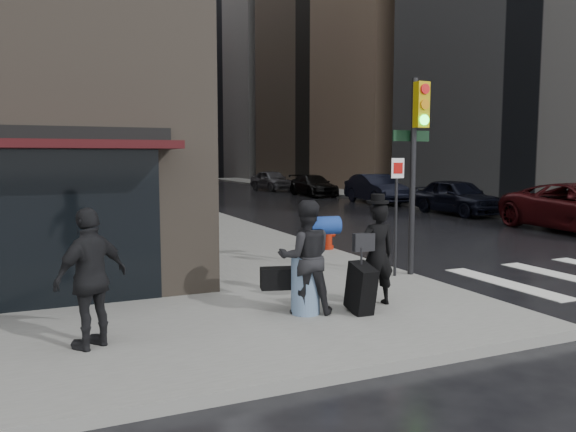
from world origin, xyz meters
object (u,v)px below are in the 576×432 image
object	(u,v)px
traffic_light	(415,149)
parked_car_3	(313,185)
fire_hydrant	(328,237)
parked_car_1	(457,197)
parked_car_2	(376,189)
parked_car_4	(272,180)
man_greycoat	(91,278)
man_overcoat	(374,259)
man_jeans	(305,257)

from	to	relation	value
traffic_light	parked_car_3	world-z (taller)	traffic_light
fire_hydrant	parked_car_1	bearing A→B (deg)	34.38
parked_car_2	parked_car_3	size ratio (longest dim) A/B	1.02
traffic_light	parked_car_1	distance (m)	14.11
parked_car_1	parked_car_2	bearing A→B (deg)	91.26
traffic_light	parked_car_4	distance (m)	30.42
man_greycoat	fire_hydrant	world-z (taller)	man_greycoat
man_overcoat	traffic_light	distance (m)	3.10
traffic_light	fire_hydrant	world-z (taller)	traffic_light
man_greycoat	parked_car_3	bearing A→B (deg)	-154.45
parked_car_3	parked_car_4	xyz separation A→B (m)	(-0.27, 6.33, 0.09)
fire_hydrant	parked_car_3	xyz separation A→B (m)	(9.10, 19.32, 0.21)
man_jeans	traffic_light	bearing A→B (deg)	-137.61
man_jeans	fire_hydrant	xyz separation A→B (m)	(3.03, 5.04, -0.55)
traffic_light	parked_car_1	size ratio (longest dim) A/B	0.85
man_overcoat	traffic_light	world-z (taller)	traffic_light
man_greycoat	traffic_light	size ratio (longest dim) A/B	0.45
man_jeans	parked_car_2	size ratio (longest dim) A/B	0.36
man_jeans	parked_car_1	distance (m)	17.33
man_overcoat	parked_car_4	bearing A→B (deg)	-106.92
parked_car_4	traffic_light	bearing A→B (deg)	-111.89
man_greycoat	parked_car_1	size ratio (longest dim) A/B	0.38
man_jeans	traffic_light	distance (m)	3.85
parked_car_3	parked_car_4	world-z (taller)	parked_car_4
parked_car_2	parked_car_1	bearing A→B (deg)	-84.33
man_overcoat	parked_car_3	distance (m)	26.78
fire_hydrant	parked_car_1	size ratio (longest dim) A/B	0.15
parked_car_2	man_jeans	bearing A→B (deg)	-120.02
man_jeans	man_greycoat	size ratio (longest dim) A/B	0.99
traffic_light	parked_car_4	size ratio (longest dim) A/B	0.87
traffic_light	man_greycoat	bearing A→B (deg)	-164.39
traffic_light	parked_car_3	distance (m)	24.55
man_overcoat	man_greycoat	bearing A→B (deg)	5.70
man_overcoat	fire_hydrant	world-z (taller)	man_overcoat
man_overcoat	man_greycoat	size ratio (longest dim) A/B	1.03
man_jeans	parked_car_1	world-z (taller)	man_jeans
man_jeans	traffic_light	world-z (taller)	traffic_light
traffic_light	man_jeans	bearing A→B (deg)	-154.43
man_overcoat	fire_hydrant	distance (m)	5.46
man_greycoat	fire_hydrant	size ratio (longest dim) A/B	2.58
man_jeans	parked_car_4	xyz separation A→B (m)	(11.85, 30.69, -0.25)
man_jeans	parked_car_1	size ratio (longest dim) A/B	0.38
man_overcoat	parked_car_2	size ratio (longest dim) A/B	0.38
man_overcoat	fire_hydrant	xyz separation A→B (m)	(1.88, 5.11, -0.44)
parked_car_4	fire_hydrant	bearing A→B (deg)	-114.12
man_greycoat	parked_car_4	xyz separation A→B (m)	(14.86, 31.00, -0.26)
man_jeans	man_greycoat	bearing A→B (deg)	20.93
man_jeans	man_greycoat	world-z (taller)	man_greycoat
fire_hydrant	parked_car_1	distance (m)	11.81
parked_car_2	parked_car_3	world-z (taller)	parked_car_2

